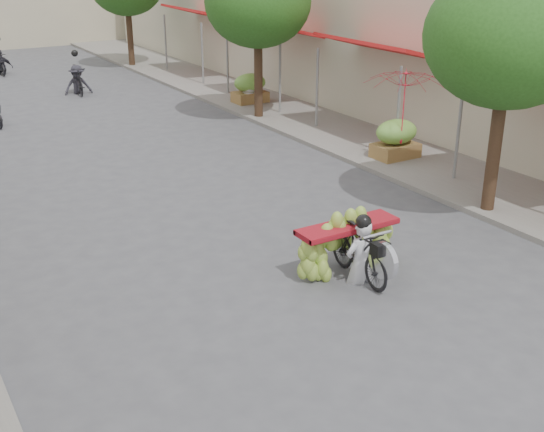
% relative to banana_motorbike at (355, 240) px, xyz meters
% --- Properties ---
extents(ground, '(120.00, 120.00, 0.00)m').
position_rel_banana_motorbike_xyz_m(ground, '(-1.04, -3.11, -0.70)').
color(ground, '#4C4D51').
rests_on(ground, ground).
extents(sidewalk_right, '(4.00, 60.00, 0.12)m').
position_rel_banana_motorbike_xyz_m(sidewalk_right, '(5.96, 11.89, -0.64)').
color(sidewalk_right, slate).
rests_on(sidewalk_right, ground).
extents(shophouse_row_right, '(9.77, 40.00, 6.00)m').
position_rel_banana_motorbike_xyz_m(shophouse_row_right, '(10.96, 10.89, 2.30)').
color(shophouse_row_right, beige).
rests_on(shophouse_row_right, ground).
extents(street_tree_near, '(3.40, 3.40, 5.25)m').
position_rel_banana_motorbike_xyz_m(street_tree_near, '(4.36, 0.89, 3.09)').
color(street_tree_near, '#3A2719').
rests_on(street_tree_near, ground).
extents(street_tree_mid, '(3.40, 3.40, 5.25)m').
position_rel_banana_motorbike_xyz_m(street_tree_mid, '(4.36, 10.89, 3.09)').
color(street_tree_mid, '#3A2719').
rests_on(street_tree_mid, ground).
extents(produce_crate_mid, '(1.20, 0.88, 1.16)m').
position_rel_banana_motorbike_xyz_m(produce_crate_mid, '(5.16, 4.89, 0.01)').
color(produce_crate_mid, olive).
rests_on(produce_crate_mid, ground).
extents(produce_crate_far, '(1.20, 0.88, 1.16)m').
position_rel_banana_motorbike_xyz_m(produce_crate_far, '(5.16, 12.89, 0.01)').
color(produce_crate_far, olive).
rests_on(produce_crate_far, ground).
extents(banana_motorbike, '(2.20, 1.86, 2.10)m').
position_rel_banana_motorbike_xyz_m(banana_motorbike, '(0.00, 0.00, 0.00)').
color(banana_motorbike, black).
rests_on(banana_motorbike, ground).
extents(market_umbrella, '(2.55, 2.55, 1.97)m').
position_rel_banana_motorbike_xyz_m(market_umbrella, '(5.00, 4.47, 1.89)').
color(market_umbrella, red).
rests_on(market_umbrella, ground).
extents(pedestrian, '(0.96, 0.76, 1.69)m').
position_rel_banana_motorbike_xyz_m(pedestrian, '(5.03, 12.74, 0.27)').
color(pedestrian, white).
rests_on(pedestrian, ground).
extents(bg_motorbike_b, '(1.10, 1.92, 1.95)m').
position_rel_banana_motorbike_xyz_m(bg_motorbike_b, '(0.38, 18.12, 0.13)').
color(bg_motorbike_b, black).
rests_on(bg_motorbike_b, ground).
extents(bg_motorbike_c, '(1.01, 1.55, 1.95)m').
position_rel_banana_motorbike_xyz_m(bg_motorbike_c, '(-1.33, 24.05, 0.12)').
color(bg_motorbike_c, black).
rests_on(bg_motorbike_c, ground).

